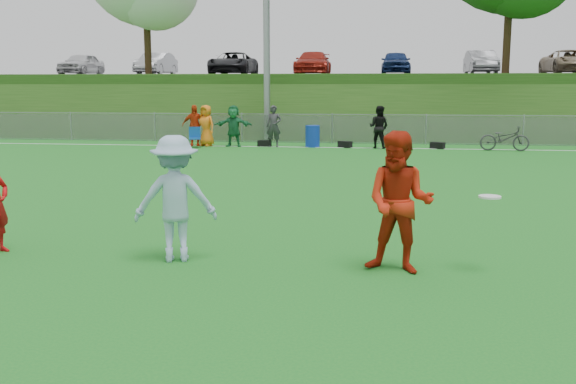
% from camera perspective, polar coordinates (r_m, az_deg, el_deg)
% --- Properties ---
extents(ground, '(120.00, 120.00, 0.00)m').
position_cam_1_polar(ground, '(8.51, -5.08, -7.72)').
color(ground, '#16681F').
rests_on(ground, ground).
extents(sideline_far, '(60.00, 0.10, 0.01)m').
position_cam_1_polar(sideline_far, '(26.11, 3.64, 3.97)').
color(sideline_far, white).
rests_on(sideline_far, ground).
extents(fence, '(58.00, 0.06, 1.30)m').
position_cam_1_polar(fence, '(28.05, 3.94, 5.67)').
color(fence, gray).
rests_on(fence, ground).
extents(berm, '(120.00, 18.00, 3.00)m').
position_cam_1_polar(berm, '(38.98, 5.03, 7.98)').
color(berm, '#1F4714').
rests_on(berm, ground).
extents(parking_lot, '(120.00, 12.00, 0.10)m').
position_cam_1_polar(parking_lot, '(40.97, 5.20, 10.22)').
color(parking_lot, black).
rests_on(parking_lot, berm).
extents(car_row, '(32.04, 5.18, 1.44)m').
position_cam_1_polar(car_row, '(40.06, 3.45, 11.36)').
color(car_row, silver).
rests_on(car_row, parking_lot).
extents(spectator_row, '(8.64, 0.91, 1.69)m').
position_cam_1_polar(spectator_row, '(26.41, -2.80, 5.88)').
color(spectator_row, red).
rests_on(spectator_row, ground).
extents(gear_bags, '(7.58, 0.54, 0.26)m').
position_cam_1_polar(gear_bags, '(26.14, 6.45, 4.21)').
color(gear_bags, black).
rests_on(gear_bags, ground).
extents(player_red_center, '(1.08, 0.94, 1.91)m').
position_cam_1_polar(player_red_center, '(8.70, 9.90, -0.94)').
color(player_red_center, '#B6210C').
rests_on(player_red_center, ground).
extents(player_blue, '(1.31, 0.96, 1.81)m').
position_cam_1_polar(player_blue, '(9.31, -9.99, -0.58)').
color(player_blue, '#98B7D4').
rests_on(player_blue, ground).
extents(frisbee, '(0.30, 0.30, 0.03)m').
position_cam_1_polar(frisbee, '(8.98, 17.51, -0.41)').
color(frisbee, white).
rests_on(frisbee, ground).
extents(recycling_bin, '(0.62, 0.62, 0.88)m').
position_cam_1_polar(recycling_bin, '(26.33, 2.20, 4.98)').
color(recycling_bin, '#0F2FA4').
rests_on(recycling_bin, ground).
extents(camp_chair, '(0.58, 0.58, 0.83)m').
position_cam_1_polar(camp_chair, '(26.25, -8.27, 4.45)').
color(camp_chair, '#0E4798').
rests_on(camp_chair, ground).
extents(bicycle, '(1.88, 0.78, 0.96)m').
position_cam_1_polar(bicycle, '(26.10, 18.70, 4.54)').
color(bicycle, '#313033').
rests_on(bicycle, ground).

